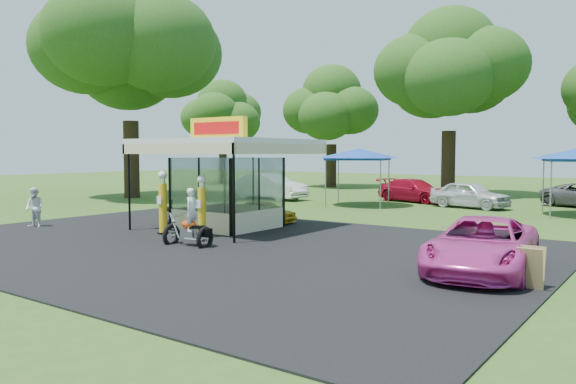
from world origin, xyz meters
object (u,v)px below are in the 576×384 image
a_frame_sign (531,269)px  pink_sedan (482,246)px  gas_pump_left (163,204)px  bg_car_a (270,186)px  kiosk_car (264,211)px  gas_pump_right (202,208)px  tent_west (358,154)px  motorcycle (190,223)px  bg_car_c (470,195)px  bg_car_b (415,190)px  spectator_west (35,207)px  gas_station_kiosk (228,182)px

a_frame_sign → pink_sedan: size_ratio=0.19×
gas_pump_left → bg_car_a: size_ratio=0.46×
kiosk_car → pink_sedan: bearing=-113.9°
gas_pump_right → tent_west: tent_west is taller
gas_pump_right → motorcycle: 1.68m
motorcycle → bg_car_a: 17.71m
kiosk_car → bg_car_c: size_ratio=0.68×
pink_sedan → bg_car_b: 19.72m
motorcycle → pink_sedan: motorcycle is taller
spectator_west → tent_west: tent_west is taller
bg_car_a → bg_car_c: (11.82, 1.73, -0.11)m
a_frame_sign → gas_pump_left: bearing=175.0°
motorcycle → spectator_west: (-8.08, -0.36, 0.05)m
gas_station_kiosk → a_frame_sign: size_ratio=5.90×
spectator_west → bg_car_c: size_ratio=0.38×
gas_station_kiosk → bg_car_b: bearing=86.1°
gas_pump_left → gas_pump_right: bearing=5.9°
bg_car_b → bg_car_c: (3.81, -1.77, 0.02)m
kiosk_car → bg_car_c: (4.85, 11.18, 0.22)m
pink_sedan → kiosk_car: bearing=148.5°
tent_west → gas_pump_right: bearing=-83.8°
gas_station_kiosk → bg_car_a: size_ratio=1.10×
spectator_west → bg_car_b: spectator_west is taller
gas_pump_right → bg_car_c: gas_pump_right is taller
gas_station_kiosk → motorcycle: 4.27m
a_frame_sign → bg_car_a: bearing=140.2°
gas_pump_right → a_frame_sign: (10.62, -1.11, -0.56)m
gas_pump_left → bg_car_c: (5.64, 15.89, -0.38)m
bg_car_a → bg_car_b: bg_car_a is taller
motorcycle → tent_west: bearing=92.8°
gas_station_kiosk → bg_car_b: gas_station_kiosk is taller
gas_pump_left → spectator_west: gas_pump_left is taller
gas_pump_left → motorcycle: 2.90m
gas_station_kiosk → a_frame_sign: 12.12m
motorcycle → bg_car_b: 18.89m
bg_car_b → bg_car_a: bearing=129.3°
a_frame_sign → bg_car_c: 18.11m
gas_station_kiosk → bg_car_b: size_ratio=1.16×
a_frame_sign → spectator_west: size_ratio=0.59×
gas_station_kiosk → spectator_west: bearing=-146.9°
pink_sedan → bg_car_c: (-5.35, 15.70, 0.03)m
gas_station_kiosk → gas_pump_right: (0.93, -2.32, -0.76)m
gas_pump_right → motorcycle: (0.89, -1.40, -0.29)m
pink_sedan → spectator_west: size_ratio=3.08×
gas_station_kiosk → bg_car_b: (1.04, 15.16, -1.11)m
pink_sedan → bg_car_b: size_ratio=1.03×
gas_pump_left → spectator_west: bearing=-163.9°
motorcycle → tent_west: tent_west is taller
gas_pump_left → pink_sedan: bearing=1.0°
bg_car_c → tent_west: 6.20m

